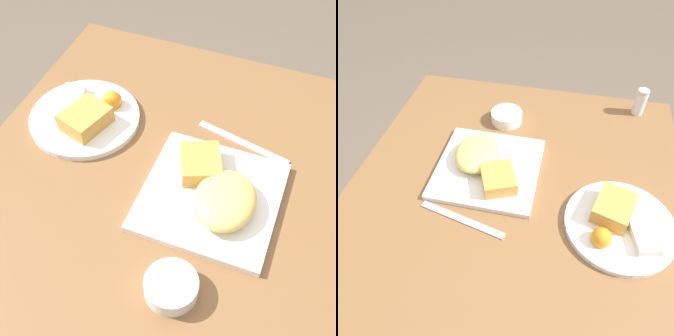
% 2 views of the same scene
% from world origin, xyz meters
% --- Properties ---
extents(ground_plane, '(8.00, 8.00, 0.00)m').
position_xyz_m(ground_plane, '(0.00, 0.00, 0.00)').
color(ground_plane, brown).
extents(dining_table, '(0.86, 0.83, 0.77)m').
position_xyz_m(dining_table, '(0.00, 0.00, 0.67)').
color(dining_table, brown).
rests_on(dining_table, ground_plane).
extents(plate_square_near, '(0.26, 0.26, 0.06)m').
position_xyz_m(plate_square_near, '(-0.02, -0.09, 0.79)').
color(plate_square_near, white).
rests_on(plate_square_near, dining_table).
extents(plate_oval_far, '(0.25, 0.25, 0.05)m').
position_xyz_m(plate_oval_far, '(0.08, 0.25, 0.79)').
color(plate_oval_far, white).
rests_on(plate_oval_far, dining_table).
extents(sauce_ramekin, '(0.09, 0.09, 0.03)m').
position_xyz_m(sauce_ramekin, '(-0.23, -0.08, 0.79)').
color(sauce_ramekin, white).
rests_on(sauce_ramekin, dining_table).
extents(salt_shaker, '(0.04, 0.04, 0.08)m').
position_xyz_m(salt_shaker, '(-0.36, 0.31, 0.81)').
color(salt_shaker, white).
rests_on(salt_shaker, dining_table).
extents(butter_knife, '(0.06, 0.21, 0.00)m').
position_xyz_m(butter_knife, '(0.14, -0.10, 0.77)').
color(butter_knife, silver).
rests_on(butter_knife, dining_table).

